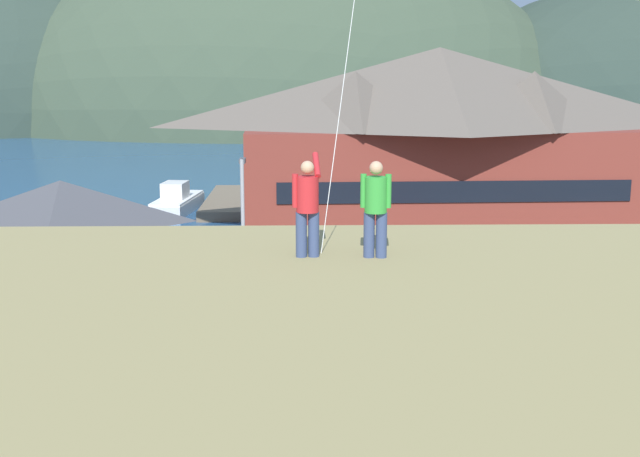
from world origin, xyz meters
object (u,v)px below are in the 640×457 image
Objects in this scene: parked_car_back_row_left at (487,305)px; person_kite_flyer at (307,205)px; harbor_lodge at (438,140)px; storage_shed_near_lot at (64,250)px; parking_light_pole at (243,219)px; parked_car_corner_spot at (306,375)px; moored_boat_wharfside at (177,202)px; person_companion at (376,206)px; wharf_dock at (230,202)px.

person_kite_flyer is at bearing -115.22° from parked_car_back_row_left.
harbor_lodge reaches higher than storage_shed_near_lot.
harbor_lodge is at bearing 87.31° from parked_car_back_row_left.
parked_car_corner_spot is at bearing -76.91° from parking_light_pole.
storage_shed_near_lot is 7.19m from parking_light_pole.
parked_car_corner_spot and parked_car_back_row_left have the same top height.
person_kite_flyer is at bearing -60.01° from storage_shed_near_lot.
parked_car_corner_spot is 0.71× the size of parking_light_pole.
harbor_lodge is at bearing -31.61° from moored_boat_wharfside.
harbor_lodge is at bearing 78.34° from person_companion.
harbor_lodge is at bearing 76.14° from person_kite_flyer.
person_companion reaches higher than moored_boat_wharfside.
storage_shed_near_lot is at bearing -159.62° from parking_light_pole.
moored_boat_wharfside is 42.43m from person_companion.
parking_light_pole is 19.35m from person_companion.
wharf_dock is 6.67× the size of person_kite_flyer.
parked_car_back_row_left is (-0.76, -16.18, -4.76)m from harbor_lodge.
parked_car_corner_spot is (8.76, -33.07, 0.34)m from moored_boat_wharfside.
wharf_dock is at bearing 113.15° from parked_car_back_row_left.
moored_boat_wharfside is at bearing -148.40° from wharf_dock.
moored_boat_wharfside is 42.08m from person_kite_flyer.
storage_shed_near_lot reaches higher than moored_boat_wharfside.
storage_shed_near_lot is at bearing -139.14° from harbor_lodge.
wharf_dock is 2.06× the size of parking_light_pole.
person_kite_flyer reaches higher than wharf_dock.
person_companion reaches higher than parked_car_corner_spot.
harbor_lodge is 15.88m from parking_light_pole.
parking_light_pole is at bearing 103.09° from parked_car_corner_spot.
parked_car_corner_spot is at bearing -42.55° from storage_shed_near_lot.
harbor_lodge is 13.27× the size of person_companion.
person_companion is at bearing -80.91° from parked_car_corner_spot.
moored_boat_wharfside is 34.22m from parked_car_corner_spot.
person_companion is (1.22, -7.63, 6.23)m from parked_car_corner_spot.
person_kite_flyer is at bearing -82.89° from wharf_dock.
storage_shed_near_lot is 12.69m from parked_car_corner_spot.
parking_light_pole is at bearing -74.30° from moored_boat_wharfside.
person_kite_flyer is (2.56, -18.54, 3.69)m from parking_light_pole.
harbor_lodge is 5.38× the size of parked_car_back_row_left.
person_companion is (-5.57, -14.48, 6.23)m from parked_car_back_row_left.
moored_boat_wharfside is at bearing 103.78° from person_companion.
harbor_lodge reaches higher than parked_car_back_row_left.
parked_car_back_row_left is 2.31× the size of person_kite_flyer.
parked_car_corner_spot is at bearing 90.05° from person_kite_flyer.
wharf_dock is 43.63m from person_kite_flyer.
wharf_dock is at bearing 31.60° from moored_boat_wharfside.
harbor_lodge is 24.70m from parked_car_corner_spot.
person_companion is at bearing -3.79° from person_kite_flyer.
person_kite_flyer is 1.07× the size of person_companion.
person_kite_flyer reaches higher than storage_shed_near_lot.
storage_shed_near_lot reaches higher than wharf_dock.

